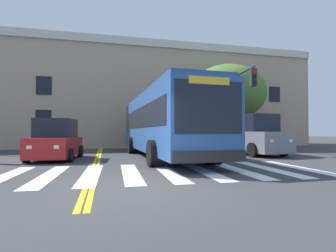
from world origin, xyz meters
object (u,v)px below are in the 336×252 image
(car_red_near_lane, at_px, (56,141))
(street_tree_curbside_large, at_px, (227,94))
(car_grey_far_lane, at_px, (250,136))
(traffic_light_near_corner, at_px, (236,96))
(city_bus, at_px, (162,123))

(car_red_near_lane, relative_size, street_tree_curbside_large, 0.49)
(car_red_near_lane, xyz_separation_m, street_tree_curbside_large, (11.73, 5.97, 3.51))
(street_tree_curbside_large, bearing_deg, car_red_near_lane, -153.03)
(car_grey_far_lane, height_order, traffic_light_near_corner, traffic_light_near_corner)
(car_red_near_lane, bearing_deg, city_bus, 1.78)
(car_red_near_lane, distance_m, street_tree_curbside_large, 13.63)
(car_red_near_lane, bearing_deg, street_tree_curbside_large, 26.97)
(car_red_near_lane, bearing_deg, traffic_light_near_corner, 12.73)
(city_bus, distance_m, car_grey_far_lane, 5.43)
(car_red_near_lane, relative_size, car_grey_far_lane, 0.76)
(street_tree_curbside_large, bearing_deg, traffic_light_near_corner, -107.07)
(city_bus, xyz_separation_m, car_grey_far_lane, (5.37, 0.38, -0.70))
(car_red_near_lane, distance_m, traffic_light_near_corner, 11.27)
(city_bus, distance_m, car_red_near_lane, 5.28)
(traffic_light_near_corner, height_order, street_tree_curbside_large, street_tree_curbside_large)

